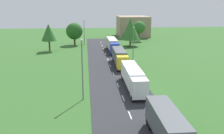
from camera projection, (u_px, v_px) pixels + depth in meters
name	position (u px, v px, depth m)	size (l,w,h in m)	color
road	(126.00, 106.00, 36.26)	(10.00, 140.00, 0.06)	#2B2B30
lane_marking_centre	(130.00, 114.00, 33.41)	(0.16, 124.67, 0.01)	white
truck_lead	(171.00, 131.00, 24.95)	(2.75, 12.21, 3.49)	white
truck_second	(133.00, 77.00, 43.12)	(2.67, 13.25, 3.43)	white
truck_third	(120.00, 57.00, 59.19)	(2.66, 12.37, 3.53)	yellow
truck_fourth	(112.00, 44.00, 76.23)	(2.60, 13.16, 3.68)	blue
lamppost_second	(82.00, 67.00, 37.43)	(0.36, 0.36, 9.20)	slate
lamppost_third	(133.00, 42.00, 64.48)	(0.36, 0.36, 8.39)	slate
lamppost_fourth	(84.00, 31.00, 89.13)	(0.36, 0.36, 8.36)	slate
tree_oak	(49.00, 32.00, 75.57)	(4.50, 4.50, 8.16)	#513823
tree_birch	(130.00, 29.00, 84.49)	(6.33, 6.33, 9.23)	#513823
tree_maple	(74.00, 31.00, 87.36)	(5.66, 5.66, 7.57)	#513823
tree_elm	(139.00, 27.00, 96.51)	(4.63, 4.63, 7.47)	#513823
distant_building	(133.00, 26.00, 111.02)	(12.82, 13.65, 8.51)	#9E846B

